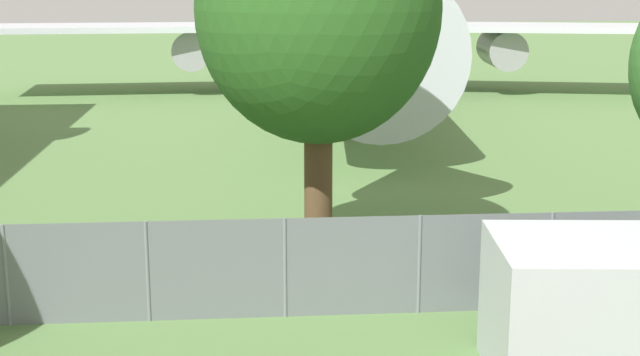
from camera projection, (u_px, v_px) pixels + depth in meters
name	position (u px, v px, depth m)	size (l,w,h in m)	color
perimeter_fence	(419.00, 264.00, 16.86)	(56.07, 0.07, 1.93)	slate
airplane	(350.00, 17.00, 46.70)	(39.89, 49.28, 13.52)	silver
portable_cabin	(616.00, 313.00, 13.92)	(4.09, 2.93, 2.30)	silver
tree_far_right	(318.00, 10.00, 18.11)	(5.03, 5.03, 8.42)	brown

